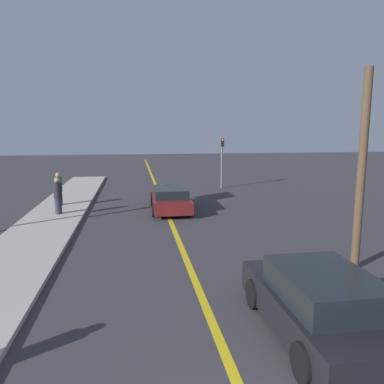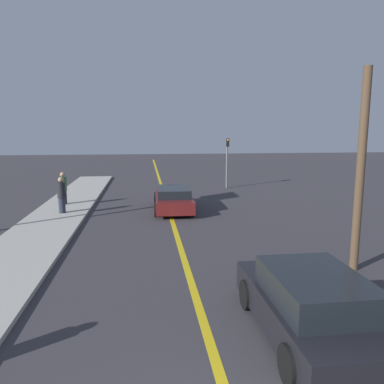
{
  "view_description": "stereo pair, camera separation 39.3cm",
  "coord_description": "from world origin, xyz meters",
  "px_view_note": "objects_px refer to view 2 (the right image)",
  "views": [
    {
      "loc": [
        -1.56,
        -3.01,
        4.05
      ],
      "look_at": [
        0.55,
        10.5,
        1.76
      ],
      "focal_mm": 35.0,
      "sensor_mm": 36.0,
      "label": 1
    },
    {
      "loc": [
        -1.17,
        -3.06,
        4.05
      ],
      "look_at": [
        0.55,
        10.5,
        1.76
      ],
      "focal_mm": 35.0,
      "sensor_mm": 36.0,
      "label": 2
    }
  ],
  "objects_px": {
    "traffic_light": "(227,157)",
    "car_near_right_lane": "(311,306)",
    "pedestrian_mid_group": "(61,195)",
    "utility_pole": "(360,172)",
    "car_ahead_center": "(173,199)",
    "pedestrian_far_standing": "(63,188)"
  },
  "relations": [
    {
      "from": "car_ahead_center",
      "to": "traffic_light",
      "type": "xyz_separation_m",
      "value": [
        4.25,
        6.76,
        1.56
      ]
    },
    {
      "from": "car_near_right_lane",
      "to": "traffic_light",
      "type": "bearing_deg",
      "value": 82.65
    },
    {
      "from": "car_ahead_center",
      "to": "pedestrian_far_standing",
      "type": "height_order",
      "value": "pedestrian_far_standing"
    },
    {
      "from": "car_ahead_center",
      "to": "pedestrian_far_standing",
      "type": "bearing_deg",
      "value": 165.21
    },
    {
      "from": "traffic_light",
      "to": "car_near_right_lane",
      "type": "bearing_deg",
      "value": -97.61
    },
    {
      "from": "car_ahead_center",
      "to": "pedestrian_far_standing",
      "type": "xyz_separation_m",
      "value": [
        -5.71,
        1.66,
        0.39
      ]
    },
    {
      "from": "car_near_right_lane",
      "to": "traffic_light",
      "type": "height_order",
      "value": "traffic_light"
    },
    {
      "from": "car_ahead_center",
      "to": "pedestrian_mid_group",
      "type": "xyz_separation_m",
      "value": [
        -5.35,
        -0.5,
        0.39
      ]
    },
    {
      "from": "car_ahead_center",
      "to": "utility_pole",
      "type": "distance_m",
      "value": 10.19
    },
    {
      "from": "car_ahead_center",
      "to": "utility_pole",
      "type": "xyz_separation_m",
      "value": [
        4.6,
        -8.8,
        2.28
      ]
    },
    {
      "from": "utility_pole",
      "to": "car_ahead_center",
      "type": "bearing_deg",
      "value": 117.6
    },
    {
      "from": "pedestrian_mid_group",
      "to": "pedestrian_far_standing",
      "type": "distance_m",
      "value": 2.19
    },
    {
      "from": "car_near_right_lane",
      "to": "car_ahead_center",
      "type": "bearing_deg",
      "value": 98.39
    },
    {
      "from": "pedestrian_mid_group",
      "to": "car_ahead_center",
      "type": "bearing_deg",
      "value": 5.38
    },
    {
      "from": "pedestrian_mid_group",
      "to": "traffic_light",
      "type": "xyz_separation_m",
      "value": [
        9.6,
        7.26,
        1.17
      ]
    },
    {
      "from": "pedestrian_mid_group",
      "to": "utility_pole",
      "type": "xyz_separation_m",
      "value": [
        9.95,
        -8.3,
        1.89
      ]
    },
    {
      "from": "traffic_light",
      "to": "utility_pole",
      "type": "height_order",
      "value": "utility_pole"
    },
    {
      "from": "car_ahead_center",
      "to": "car_near_right_lane",
      "type": "bearing_deg",
      "value": -80.46
    },
    {
      "from": "pedestrian_far_standing",
      "to": "car_near_right_lane",
      "type": "bearing_deg",
      "value": -61.63
    },
    {
      "from": "car_ahead_center",
      "to": "pedestrian_mid_group",
      "type": "height_order",
      "value": "pedestrian_mid_group"
    },
    {
      "from": "traffic_light",
      "to": "pedestrian_far_standing",
      "type": "bearing_deg",
      "value": -152.89
    },
    {
      "from": "pedestrian_mid_group",
      "to": "traffic_light",
      "type": "relative_size",
      "value": 0.49
    }
  ]
}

